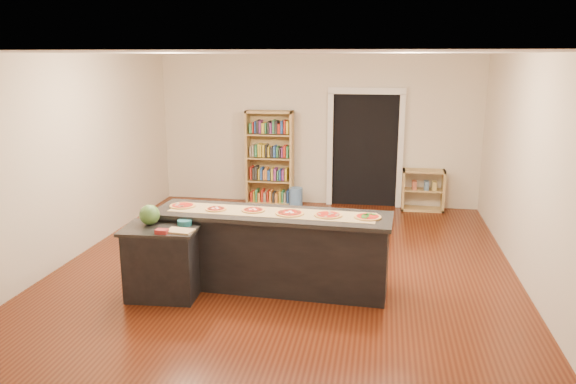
% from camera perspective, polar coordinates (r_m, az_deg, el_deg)
% --- Properties ---
extents(room, '(6.00, 7.00, 2.80)m').
position_cam_1_polar(room, '(7.19, -0.27, 2.73)').
color(room, beige).
rests_on(room, ground).
extents(doorway, '(1.40, 0.09, 2.21)m').
position_cam_1_polar(doorway, '(10.54, 7.85, 5.00)').
color(doorway, black).
rests_on(doorway, room).
extents(kitchen_island, '(2.86, 0.77, 0.94)m').
position_cam_1_polar(kitchen_island, '(6.84, -1.69, -5.90)').
color(kitchen_island, black).
rests_on(kitchen_island, ground).
extents(side_counter, '(0.86, 0.63, 0.85)m').
position_cam_1_polar(side_counter, '(6.74, -12.61, -6.93)').
color(side_counter, black).
rests_on(side_counter, ground).
extents(bookshelf, '(0.89, 0.32, 1.78)m').
position_cam_1_polar(bookshelf, '(10.62, -1.87, 3.48)').
color(bookshelf, tan).
rests_on(bookshelf, ground).
extents(low_shelf, '(0.75, 0.32, 0.75)m').
position_cam_1_polar(low_shelf, '(10.54, 13.55, 0.19)').
color(low_shelf, tan).
rests_on(low_shelf, ground).
extents(waste_bin, '(0.25, 0.25, 0.37)m').
position_cam_1_polar(waste_bin, '(10.50, 0.79, -0.56)').
color(waste_bin, '#527FB8').
rests_on(waste_bin, ground).
extents(kraft_paper, '(2.50, 0.56, 0.00)m').
position_cam_1_polar(kraft_paper, '(6.71, -1.69, -2.07)').
color(kraft_paper, '#A28654').
rests_on(kraft_paper, kitchen_island).
extents(watermelon, '(0.24, 0.24, 0.24)m').
position_cam_1_polar(watermelon, '(6.70, -13.89, -2.27)').
color(watermelon, '#144214').
rests_on(watermelon, side_counter).
extents(cutting_board, '(0.32, 0.23, 0.02)m').
position_cam_1_polar(cutting_board, '(6.39, -10.94, -3.90)').
color(cutting_board, tan).
rests_on(cutting_board, side_counter).
extents(package_red, '(0.13, 0.10, 0.05)m').
position_cam_1_polar(package_red, '(6.37, -12.71, -3.92)').
color(package_red, maroon).
rests_on(package_red, side_counter).
extents(package_teal, '(0.17, 0.17, 0.06)m').
position_cam_1_polar(package_teal, '(6.61, -10.47, -3.09)').
color(package_teal, '#195966').
rests_on(package_teal, side_counter).
extents(pizza_a, '(0.31, 0.31, 0.02)m').
position_cam_1_polar(pizza_a, '(7.08, -10.66, -1.37)').
color(pizza_a, '#DBA954').
rests_on(pizza_a, kitchen_island).
extents(pizza_b, '(0.27, 0.27, 0.02)m').
position_cam_1_polar(pizza_b, '(6.86, -7.34, -1.72)').
color(pizza_b, '#DBA954').
rests_on(pizza_b, kitchen_island).
extents(pizza_c, '(0.26, 0.26, 0.02)m').
position_cam_1_polar(pizza_c, '(6.77, -3.55, -1.84)').
color(pizza_c, '#DBA954').
rests_on(pizza_c, kitchen_island).
extents(pizza_d, '(0.33, 0.33, 0.02)m').
position_cam_1_polar(pizza_d, '(6.63, 0.17, -2.14)').
color(pizza_d, '#DBA954').
rests_on(pizza_d, kitchen_island).
extents(pizza_e, '(0.31, 0.31, 0.02)m').
position_cam_1_polar(pizza_e, '(6.57, 4.10, -2.33)').
color(pizza_e, '#DBA954').
rests_on(pizza_e, kitchen_island).
extents(pizza_f, '(0.31, 0.31, 0.02)m').
position_cam_1_polar(pizza_f, '(6.54, 8.09, -2.51)').
color(pizza_f, '#DBA954').
rests_on(pizza_f, kitchen_island).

